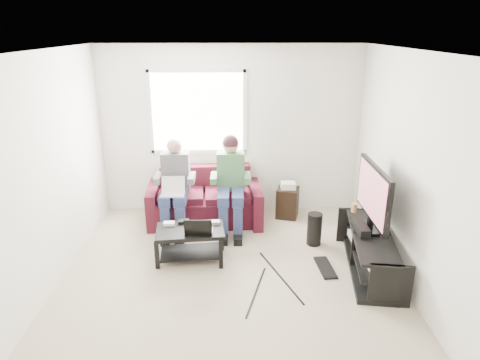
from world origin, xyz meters
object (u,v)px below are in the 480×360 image
tv_stand (370,254)px  subwoofer (314,229)px  coffee_table (190,237)px  tv (373,194)px  sofa (205,202)px  end_table (287,201)px

tv_stand → subwoofer: size_ratio=3.45×
coffee_table → tv: bearing=-5.0°
subwoofer → tv: bearing=-45.9°
coffee_table → subwoofer: (1.65, 0.38, -0.08)m
sofa → subwoofer: size_ratio=3.89×
subwoofer → end_table: size_ratio=0.79×
tv → tv_stand: bearing=-88.5°
sofa → subwoofer: 1.74m
subwoofer → coffee_table: bearing=-167.0°
coffee_table → tv: tv is taller
sofa → tv_stand: size_ratio=1.13×
tv → sofa: bearing=146.8°
coffee_table → tv_stand: (2.20, -0.29, -0.09)m
tv_stand → coffee_table: bearing=172.5°
tv → end_table: 1.83m
sofa → tv_stand: sofa is taller
coffee_table → end_table: 1.89m
subwoofer → end_table: bearing=106.2°
tv_stand → tv: bearing=91.5°
sofa → tv_stand: 2.56m
end_table → coffee_table: bearing=-137.1°
tv → subwoofer: tv is taller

